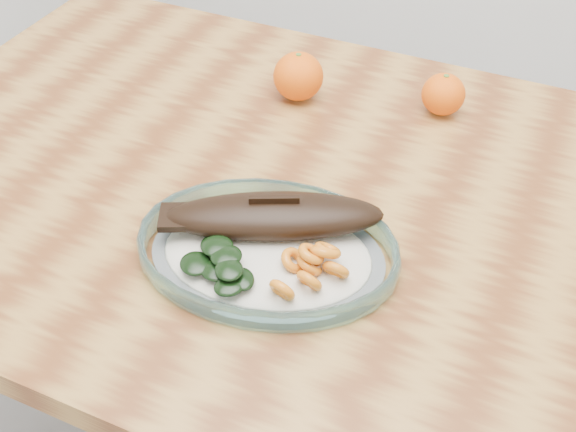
# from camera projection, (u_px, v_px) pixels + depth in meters

# --- Properties ---
(dining_table) EXTENTS (1.20, 0.80, 0.75)m
(dining_table) POSITION_uv_depth(u_px,v_px,m) (282.00, 237.00, 1.04)
(dining_table) COLOR brown
(dining_table) RESTS_ON ground
(plated_meal) EXTENTS (0.66, 0.66, 0.08)m
(plated_meal) POSITION_uv_depth(u_px,v_px,m) (268.00, 246.00, 0.85)
(plated_meal) COLOR white
(plated_meal) RESTS_ON dining_table
(orange_left) EXTENTS (0.08, 0.08, 0.08)m
(orange_left) POSITION_uv_depth(u_px,v_px,m) (298.00, 76.00, 1.10)
(orange_left) COLOR #F03E04
(orange_left) RESTS_ON dining_table
(orange_right) EXTENTS (0.07, 0.07, 0.07)m
(orange_right) POSITION_uv_depth(u_px,v_px,m) (443.00, 94.00, 1.07)
(orange_right) COLOR #F03E04
(orange_right) RESTS_ON dining_table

